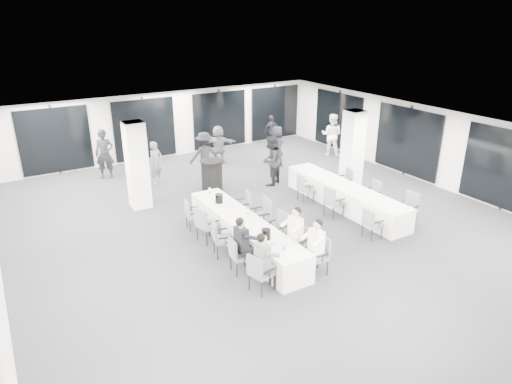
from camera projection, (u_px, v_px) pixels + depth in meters
room at (271, 165)px, 14.46m from camera, size 14.04×16.04×2.84m
column_left at (137, 166)px, 14.36m from camera, size 0.60×0.60×2.80m
column_right at (352, 150)px, 15.95m from camera, size 0.60×0.60×2.80m
banquet_table_main at (245, 233)px, 12.27m from camera, size 0.90×5.00×0.75m
banquet_table_side at (344, 196)px, 14.68m from camera, size 0.90×5.00×0.75m
cocktail_table at (212, 176)px, 15.88m from camera, size 0.83×0.83×1.15m
chair_main_left_near at (259, 271)px, 10.14m from camera, size 0.58×0.60×0.94m
chair_main_left_second at (238, 253)px, 10.94m from camera, size 0.49×0.54×0.90m
chair_main_left_mid at (220, 237)px, 11.67m from camera, size 0.58×0.61×0.96m
chair_main_left_fourth at (205, 223)px, 12.37m from camera, size 0.61×0.64×1.01m
chair_main_left_far at (191, 213)px, 13.16m from camera, size 0.51×0.54×0.87m
chair_main_right_near at (319, 253)px, 10.90m from camera, size 0.51×0.56×0.95m
chair_main_right_second at (298, 240)px, 11.60m from camera, size 0.53×0.56×0.88m
chair_main_right_mid at (279, 226)px, 12.29m from camera, size 0.53×0.57×0.93m
chair_main_right_fourth at (263, 213)px, 12.95m from camera, size 0.56×0.61×1.01m
chair_main_right_far at (244, 204)px, 13.79m from camera, size 0.54×0.56×0.88m
chair_side_left_near at (371, 222)px, 12.62m from camera, size 0.45×0.50×0.88m
chair_side_left_mid at (332, 200)px, 13.91m from camera, size 0.53×0.58×0.97m
chair_side_left_far at (304, 186)px, 15.07m from camera, size 0.53×0.57×0.93m
chair_side_right_near at (409, 206)px, 13.49m from camera, size 0.55×0.59×0.96m
chair_side_right_mid at (373, 192)px, 14.67m from camera, size 0.47×0.52×0.88m
chair_side_right_far at (346, 180)px, 15.74m from camera, size 0.55×0.57×0.90m
seated_guest_a at (265, 258)px, 10.14m from camera, size 0.50×0.38×1.44m
seated_guest_b at (244, 241)px, 10.90m from camera, size 0.50×0.38×1.44m
seated_guest_c at (314, 244)px, 10.73m from camera, size 0.50×0.38×1.44m
seated_guest_d at (293, 231)px, 11.40m from camera, size 0.50×0.38×1.44m
standing_guest_a at (156, 160)px, 16.58m from camera, size 0.82×0.76×1.78m
standing_guest_b at (271, 157)px, 16.37m from camera, size 1.18×1.04×2.10m
standing_guest_c at (204, 152)px, 17.16m from camera, size 1.37×0.85×1.99m
standing_guest_d at (271, 129)px, 21.08m from camera, size 1.05×0.65×1.70m
standing_guest_e at (277, 143)px, 18.52m from camera, size 0.73×1.00×1.86m
standing_guest_f at (218, 142)px, 18.82m from camera, size 1.78×1.21×1.81m
standing_guest_g at (104, 151)px, 17.05m from camera, size 0.94×0.85×2.13m
standing_guest_h at (332, 132)px, 19.82m from camera, size 1.11×1.17×2.09m
ice_bucket_near at (266, 234)px, 11.08m from camera, size 0.22×0.22×0.25m
ice_bucket_far at (219, 198)px, 13.20m from camera, size 0.22×0.22×0.26m
water_bottle_a at (284, 247)px, 10.50m from camera, size 0.08×0.08×0.24m
water_bottle_b at (248, 212)px, 12.33m from camera, size 0.07×0.07×0.22m
water_bottle_c at (210, 192)px, 13.71m from camera, size 0.07×0.07×0.23m
plate_a at (273, 244)px, 10.84m from camera, size 0.21×0.21×0.03m
plate_b at (284, 245)px, 10.82m from camera, size 0.22×0.22×0.03m
plate_c at (262, 230)px, 11.57m from camera, size 0.21×0.21×0.03m
wine_glass at (303, 249)px, 10.39m from camera, size 0.07×0.07×0.18m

